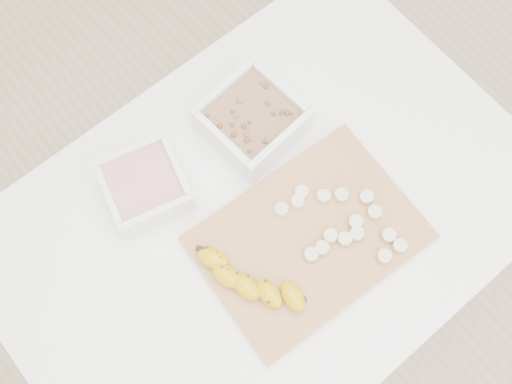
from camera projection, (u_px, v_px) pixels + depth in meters
ground at (262, 282)px, 1.76m from camera, size 3.50×3.50×0.00m
table at (266, 228)px, 1.14m from camera, size 1.00×0.70×0.75m
bowl_yogurt at (145, 185)px, 1.04m from camera, size 0.17×0.17×0.07m
bowl_granola at (252, 120)px, 1.07m from camera, size 0.18×0.18×0.08m
cutting_board at (309, 238)px, 1.03m from camera, size 0.40×0.30×0.01m
banana at (253, 282)px, 0.98m from camera, size 0.10×0.21×0.03m
banana_slices at (342, 223)px, 1.02m from camera, size 0.17×0.21×0.02m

